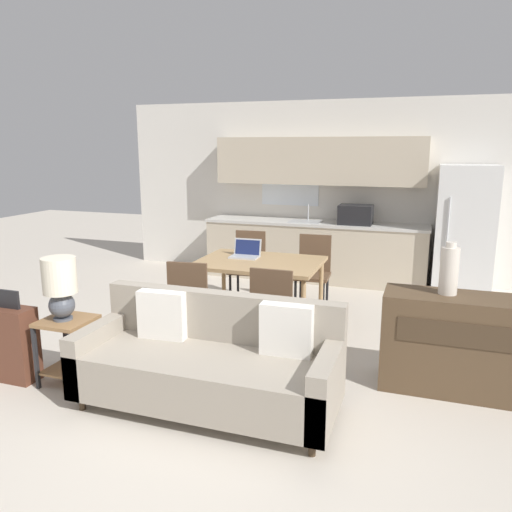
% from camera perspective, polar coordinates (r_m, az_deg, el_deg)
% --- Properties ---
extents(ground_plane, '(20.00, 20.00, 0.00)m').
position_cam_1_polar(ground_plane, '(3.99, -7.66, -17.96)').
color(ground_plane, beige).
extents(wall_back, '(6.40, 0.07, 2.70)m').
position_cam_1_polar(wall_back, '(7.88, 7.32, 7.51)').
color(wall_back, silver).
rests_on(wall_back, ground_plane).
extents(kitchen_counter, '(3.34, 0.65, 2.15)m').
position_cam_1_polar(kitchen_counter, '(7.65, 6.87, 3.53)').
color(kitchen_counter, beige).
rests_on(kitchen_counter, ground_plane).
extents(refrigerator, '(0.75, 0.75, 1.78)m').
position_cam_1_polar(refrigerator, '(7.38, 22.68, 2.69)').
color(refrigerator, white).
rests_on(refrigerator, ground_plane).
extents(dining_table, '(1.34, 0.99, 0.78)m').
position_cam_1_polar(dining_table, '(5.52, 0.36, -1.24)').
color(dining_table, tan).
rests_on(dining_table, ground_plane).
extents(couch, '(2.03, 0.80, 0.86)m').
position_cam_1_polar(couch, '(4.01, -5.25, -12.13)').
color(couch, '#3D2D1E').
rests_on(couch, ground_plane).
extents(side_table, '(0.41, 0.41, 0.58)m').
position_cam_1_polar(side_table, '(4.63, -20.68, -9.05)').
color(side_table, olive).
rests_on(side_table, ground_plane).
extents(table_lamp, '(0.28, 0.28, 0.54)m').
position_cam_1_polar(table_lamp, '(4.48, -21.48, -3.07)').
color(table_lamp, '#4C515B').
rests_on(table_lamp, side_table).
extents(credenza, '(1.27, 0.46, 0.83)m').
position_cam_1_polar(credenza, '(4.51, 22.41, -9.33)').
color(credenza, brown).
rests_on(credenza, ground_plane).
extents(vase, '(0.15, 0.15, 0.43)m').
position_cam_1_polar(vase, '(4.35, 21.21, -1.50)').
color(vase, beige).
rests_on(vase, credenza).
extents(dining_chair_far_right, '(0.44, 0.44, 0.94)m').
position_cam_1_polar(dining_chair_far_right, '(6.24, 6.54, -1.51)').
color(dining_chair_far_right, brown).
rests_on(dining_chair_far_right, ground_plane).
extents(dining_chair_far_left, '(0.45, 0.45, 0.94)m').
position_cam_1_polar(dining_chair_far_left, '(6.48, -0.90, -0.91)').
color(dining_chair_far_left, brown).
rests_on(dining_chair_far_left, ground_plane).
extents(dining_chair_near_left, '(0.46, 0.46, 0.94)m').
position_cam_1_polar(dining_chair_near_left, '(4.99, -7.32, -5.10)').
color(dining_chair_near_left, brown).
rests_on(dining_chair_near_left, ground_plane).
extents(dining_chair_near_right, '(0.42, 0.42, 0.94)m').
position_cam_1_polar(dining_chair_near_right, '(4.69, 2.14, -6.14)').
color(dining_chair_near_right, brown).
rests_on(dining_chair_near_right, ground_plane).
extents(laptop, '(0.33, 0.26, 0.20)m').
position_cam_1_polar(laptop, '(5.70, -1.17, 0.38)').
color(laptop, '#B7BABC').
rests_on(laptop, dining_table).
extents(suitcase, '(0.46, 0.22, 0.82)m').
position_cam_1_polar(suitcase, '(4.91, -26.22, -8.91)').
color(suitcase, brown).
rests_on(suitcase, ground_plane).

